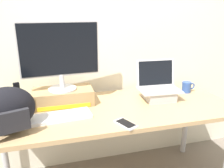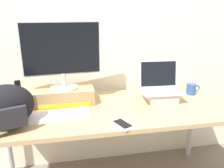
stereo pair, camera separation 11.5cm
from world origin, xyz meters
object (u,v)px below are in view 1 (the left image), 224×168
(cell_phone, at_px, (126,124))
(plush_toy, at_px, (14,96))
(desktop_monitor, at_px, (60,54))
(messenger_backpack, at_px, (6,110))
(toner_box_yellow, at_px, (63,97))
(external_keyboard, at_px, (60,116))
(open_laptop, at_px, (158,91))
(coffee_mug, at_px, (187,87))

(cell_phone, bearing_deg, plush_toy, 117.18)
(desktop_monitor, relative_size, cell_phone, 3.31)
(messenger_backpack, bearing_deg, toner_box_yellow, 26.39)
(desktop_monitor, xyz_separation_m, external_keyboard, (-0.04, -0.24, -0.37))
(messenger_backpack, xyz_separation_m, plush_toy, (-0.03, 0.45, -0.08))
(desktop_monitor, xyz_separation_m, messenger_backpack, (-0.34, -0.33, -0.25))
(open_laptop, xyz_separation_m, cell_phone, (-0.39, -0.35, -0.06))
(external_keyboard, relative_size, messenger_backpack, 1.12)
(toner_box_yellow, height_order, open_laptop, open_laptop)
(toner_box_yellow, bearing_deg, messenger_backpack, -135.75)
(messenger_backpack, height_order, coffee_mug, messenger_backpack)
(messenger_backpack, distance_m, coffee_mug, 1.42)
(toner_box_yellow, relative_size, cell_phone, 2.57)
(desktop_monitor, height_order, coffee_mug, desktop_monitor)
(open_laptop, distance_m, coffee_mug, 0.32)
(desktop_monitor, height_order, plush_toy, desktop_monitor)
(cell_phone, bearing_deg, coffee_mug, 6.82)
(open_laptop, height_order, plush_toy, open_laptop)
(open_laptop, relative_size, messenger_backpack, 0.86)
(coffee_mug, distance_m, cell_phone, 0.81)
(toner_box_yellow, xyz_separation_m, coffee_mug, (1.05, -0.02, -0.01))
(external_keyboard, bearing_deg, toner_box_yellow, 75.40)
(cell_phone, bearing_deg, toner_box_yellow, 104.04)
(messenger_backpack, bearing_deg, external_keyboard, -1.84)
(desktop_monitor, bearing_deg, cell_phone, -55.32)
(desktop_monitor, xyz_separation_m, cell_phone, (0.35, -0.44, -0.38))
(toner_box_yellow, xyz_separation_m, plush_toy, (-0.36, 0.12, -0.01))
(desktop_monitor, distance_m, messenger_backpack, 0.53)
(messenger_backpack, bearing_deg, coffee_mug, -5.23)
(toner_box_yellow, distance_m, coffee_mug, 1.05)
(toner_box_yellow, height_order, cell_phone, toner_box_yellow)
(open_laptop, relative_size, external_keyboard, 0.77)
(desktop_monitor, relative_size, coffee_mug, 4.79)
(external_keyboard, bearing_deg, messenger_backpack, -169.17)
(toner_box_yellow, distance_m, messenger_backpack, 0.47)
(external_keyboard, distance_m, messenger_backpack, 0.33)
(toner_box_yellow, height_order, external_keyboard, toner_box_yellow)
(external_keyboard, xyz_separation_m, cell_phone, (0.39, -0.20, -0.01))
(cell_phone, bearing_deg, messenger_backpack, 145.95)
(open_laptop, bearing_deg, coffee_mug, 17.38)
(desktop_monitor, height_order, cell_phone, desktop_monitor)
(cell_phone, bearing_deg, desktop_monitor, 104.11)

